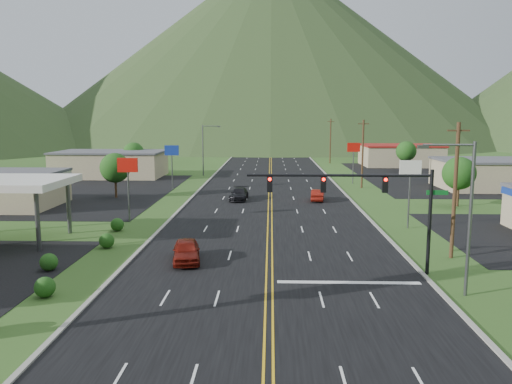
{
  "coord_description": "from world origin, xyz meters",
  "views": [
    {
      "loc": [
        0.06,
        -18.35,
        10.34
      ],
      "look_at": [
        -1.09,
        20.54,
        4.5
      ],
      "focal_mm": 35.0,
      "sensor_mm": 36.0,
      "label": 1
    }
  ],
  "objects_px": {
    "streetlight_west": "(205,147)",
    "car_red_near": "(186,251)",
    "streetlight_east": "(465,209)",
    "gas_canopy": "(5,184)",
    "car_dark_mid": "(239,194)",
    "car_red_far": "(318,195)",
    "traffic_signal": "(369,195)"
  },
  "relations": [
    {
      "from": "car_red_far",
      "to": "traffic_signal",
      "type": "bearing_deg",
      "value": 98.83
    },
    {
      "from": "car_red_far",
      "to": "gas_canopy",
      "type": "bearing_deg",
      "value": 45.11
    },
    {
      "from": "streetlight_east",
      "to": "streetlight_west",
      "type": "distance_m",
      "value": 64.21
    },
    {
      "from": "car_red_near",
      "to": "car_dark_mid",
      "type": "distance_m",
      "value": 27.28
    },
    {
      "from": "gas_canopy",
      "to": "streetlight_east",
      "type": "bearing_deg",
      "value": -19.88
    },
    {
      "from": "car_dark_mid",
      "to": "car_red_near",
      "type": "bearing_deg",
      "value": -91.52
    },
    {
      "from": "streetlight_east",
      "to": "car_red_near",
      "type": "relative_size",
      "value": 1.93
    },
    {
      "from": "car_dark_mid",
      "to": "traffic_signal",
      "type": "bearing_deg",
      "value": -67.76
    },
    {
      "from": "streetlight_east",
      "to": "streetlight_west",
      "type": "relative_size",
      "value": 1.0
    },
    {
      "from": "gas_canopy",
      "to": "car_red_far",
      "type": "bearing_deg",
      "value": 37.33
    },
    {
      "from": "streetlight_east",
      "to": "streetlight_west",
      "type": "height_order",
      "value": "same"
    },
    {
      "from": "gas_canopy",
      "to": "car_red_far",
      "type": "relative_size",
      "value": 2.33
    },
    {
      "from": "streetlight_east",
      "to": "gas_canopy",
      "type": "distance_m",
      "value": 35.28
    },
    {
      "from": "streetlight_west",
      "to": "car_red_far",
      "type": "height_order",
      "value": "streetlight_west"
    },
    {
      "from": "car_dark_mid",
      "to": "streetlight_east",
      "type": "bearing_deg",
      "value": -62.92
    },
    {
      "from": "gas_canopy",
      "to": "car_dark_mid",
      "type": "height_order",
      "value": "gas_canopy"
    },
    {
      "from": "car_red_far",
      "to": "streetlight_east",
      "type": "bearing_deg",
      "value": 106.71
    },
    {
      "from": "streetlight_west",
      "to": "car_red_near",
      "type": "height_order",
      "value": "streetlight_west"
    },
    {
      "from": "gas_canopy",
      "to": "car_red_near",
      "type": "bearing_deg",
      "value": -19.52
    },
    {
      "from": "gas_canopy",
      "to": "car_dark_mid",
      "type": "relative_size",
      "value": 1.96
    },
    {
      "from": "traffic_signal",
      "to": "streetlight_west",
      "type": "bearing_deg",
      "value": 107.97
    },
    {
      "from": "car_red_near",
      "to": "car_dark_mid",
      "type": "height_order",
      "value": "car_red_near"
    },
    {
      "from": "streetlight_east",
      "to": "car_red_far",
      "type": "bearing_deg",
      "value": 98.93
    },
    {
      "from": "gas_canopy",
      "to": "car_dark_mid",
      "type": "distance_m",
      "value": 28.42
    },
    {
      "from": "car_dark_mid",
      "to": "car_red_far",
      "type": "height_order",
      "value": "car_dark_mid"
    },
    {
      "from": "streetlight_east",
      "to": "gas_canopy",
      "type": "bearing_deg",
      "value": 160.12
    },
    {
      "from": "streetlight_east",
      "to": "car_red_far",
      "type": "height_order",
      "value": "streetlight_east"
    },
    {
      "from": "traffic_signal",
      "to": "car_dark_mid",
      "type": "bearing_deg",
      "value": 109.38
    },
    {
      "from": "traffic_signal",
      "to": "car_red_near",
      "type": "relative_size",
      "value": 2.8
    },
    {
      "from": "gas_canopy",
      "to": "traffic_signal",
      "type": "bearing_deg",
      "value": -15.7
    },
    {
      "from": "car_red_near",
      "to": "streetlight_west",
      "type": "bearing_deg",
      "value": 86.78
    },
    {
      "from": "traffic_signal",
      "to": "car_red_near",
      "type": "bearing_deg",
      "value": 169.43
    }
  ]
}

